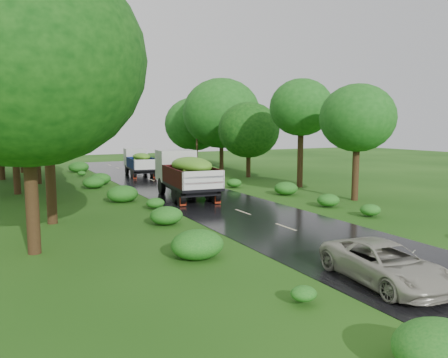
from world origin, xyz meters
TOP-DOWN VIEW (x-y plane):
  - ground at (0.00, 0.00)m, footprint 120.00×120.00m
  - road at (0.00, 5.00)m, footprint 6.50×80.00m
  - road_lines at (0.00, 6.00)m, footprint 0.12×69.60m
  - truck_near at (-0.91, 14.13)m, footprint 3.23×7.36m
  - truck_far at (0.03, 27.71)m, footprint 2.65×6.07m
  - car at (-1.63, -3.31)m, footprint 2.48×4.55m
  - utility_pole at (7.09, 30.19)m, footprint 1.30×0.49m
  - trees_left at (-10.21, 21.78)m, footprint 6.81×34.90m
  - trees_right at (9.13, 24.93)m, footprint 5.23×31.22m
  - shrubs at (0.00, 14.00)m, footprint 11.90×44.00m

SIDE VIEW (x-z plane):
  - ground at x=0.00m, z-range 0.00..0.00m
  - road at x=0.00m, z-range 0.00..0.02m
  - road_lines at x=0.00m, z-range 0.02..0.02m
  - shrubs at x=0.00m, z-range 0.00..0.70m
  - car at x=-1.63m, z-range 0.02..1.23m
  - truck_far at x=0.03m, z-range 0.16..2.64m
  - truck_near at x=-0.91m, z-range 0.20..3.20m
  - utility_pole at x=7.09m, z-range 0.11..7.74m
  - trees_right at x=9.13m, z-range 1.35..9.18m
  - trees_left at x=-10.21m, z-range 2.06..11.56m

